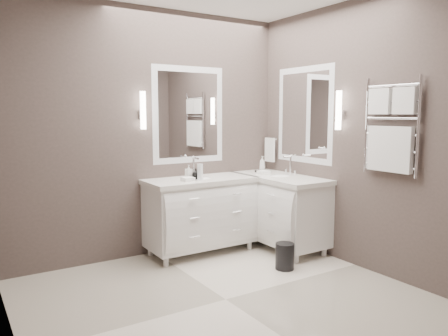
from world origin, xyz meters
TOP-DOWN VIEW (x-y plane):
  - floor at (0.00, 0.00)m, footprint 3.20×3.00m
  - wall_back at (0.00, 1.50)m, footprint 3.20×0.01m
  - wall_front at (0.00, -1.50)m, footprint 3.20×0.01m
  - wall_left at (-1.60, 0.00)m, footprint 0.01×3.00m
  - wall_right at (1.60, 0.00)m, footprint 0.01×3.00m
  - vanity_back at (0.45, 1.23)m, footprint 1.24×0.59m
  - vanity_right at (1.33, 0.90)m, footprint 0.59×1.24m
  - mirror_back at (0.45, 1.49)m, footprint 0.90×0.02m
  - mirror_right at (1.59, 0.80)m, footprint 0.02×0.90m
  - sconce_back at (-0.13, 1.43)m, footprint 0.06×0.06m
  - sconce_right at (1.53, 0.22)m, footprint 0.06×0.06m
  - towel_bar_corner at (1.54, 1.36)m, footprint 0.03×0.22m
  - towel_ladder at (1.55, -0.40)m, footprint 0.06×0.58m
  - waste_bin at (0.90, 0.30)m, footprint 0.24×0.24m
  - amenity_tray_back at (0.34, 1.21)m, footprint 0.15×0.12m
  - amenity_tray_right at (1.32, 1.23)m, footprint 0.13×0.17m
  - water_bottle at (0.38, 1.11)m, footprint 0.07×0.07m
  - soap_bottle_a at (0.31, 1.23)m, footprint 0.07×0.07m
  - soap_bottle_b at (0.37, 1.18)m, footprint 0.08×0.08m
  - soap_bottle_c at (1.32, 1.23)m, footprint 0.08×0.09m

SIDE VIEW (x-z plane):
  - floor at x=0.00m, z-range -0.01..0.00m
  - waste_bin at x=0.90m, z-range 0.00..0.27m
  - vanity_back at x=0.45m, z-range 0.00..0.97m
  - vanity_right at x=1.33m, z-range 0.00..0.97m
  - amenity_tray_back at x=0.34m, z-range 0.85..0.87m
  - amenity_tray_right at x=1.32m, z-range 0.85..0.87m
  - soap_bottle_b at x=0.37m, z-range 0.87..0.97m
  - water_bottle at x=0.38m, z-range 0.85..1.03m
  - soap_bottle_a at x=0.31m, z-range 0.87..1.01m
  - soap_bottle_c at x=1.32m, z-range 0.87..1.05m
  - towel_bar_corner at x=1.54m, z-range 0.97..1.27m
  - wall_back at x=0.00m, z-range 0.00..2.70m
  - wall_front at x=0.00m, z-range 0.00..2.70m
  - wall_left at x=-1.60m, z-range 0.00..2.70m
  - wall_right at x=1.60m, z-range 0.00..2.70m
  - towel_ladder at x=1.55m, z-range 0.94..1.84m
  - mirror_back at x=0.45m, z-range 1.00..2.10m
  - mirror_right at x=1.59m, z-range 1.00..2.10m
  - sconce_back at x=-0.13m, z-range 1.39..1.79m
  - sconce_right at x=1.53m, z-range 1.39..1.79m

